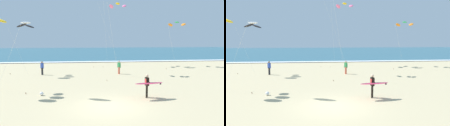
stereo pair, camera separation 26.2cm
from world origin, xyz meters
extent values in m
plane|color=#CCB789|center=(0.00, 0.00, 0.00)|extent=(160.00, 160.00, 0.00)
cube|color=#2D6075|center=(0.00, 55.63, 0.04)|extent=(160.00, 60.00, 0.08)
cube|color=white|center=(0.00, 25.93, 0.09)|extent=(160.00, 1.80, 0.01)
cylinder|color=black|center=(2.92, 1.66, 0.44)|extent=(0.13, 0.13, 0.88)
cylinder|color=black|center=(3.00, 1.84, 0.44)|extent=(0.13, 0.13, 0.88)
cube|color=black|center=(2.96, 1.75, 1.18)|extent=(0.25, 0.36, 0.60)
cube|color=red|center=(2.86, 1.73, 1.22)|extent=(0.04, 0.20, 0.32)
sphere|color=beige|center=(2.96, 1.75, 1.60)|extent=(0.21, 0.21, 0.21)
cylinder|color=black|center=(2.99, 1.52, 1.29)|extent=(0.09, 0.09, 0.26)
cylinder|color=black|center=(2.95, 1.42, 1.16)|extent=(0.26, 0.12, 0.14)
cylinder|color=black|center=(2.93, 1.98, 1.14)|extent=(0.09, 0.09, 0.56)
ellipsoid|color=#D83359|center=(3.01, 1.39, 1.12)|extent=(2.16, 0.81, 0.07)
cube|color=#333333|center=(3.01, 1.39, 1.16)|extent=(1.84, 0.29, 0.01)
cube|color=#262628|center=(3.89, 1.52, 1.05)|extent=(0.12, 0.03, 0.14)
ellipsoid|color=orange|center=(13.36, 18.59, 6.36)|extent=(1.26, 1.36, 0.57)
ellipsoid|color=green|center=(12.58, 19.21, 6.74)|extent=(1.26, 1.36, 0.20)
ellipsoid|color=orange|center=(11.80, 19.83, 6.36)|extent=(1.26, 1.36, 0.57)
cylinder|color=silver|center=(11.14, 17.41, 3.18)|extent=(2.89, 3.62, 6.17)
cylinder|color=brown|center=(9.70, 15.60, 0.05)|extent=(0.06, 0.06, 0.10)
ellipsoid|color=yellow|center=(-8.20, 5.50, 5.70)|extent=(1.27, 0.99, 0.53)
cylinder|color=silver|center=(-7.25, 4.28, 2.85)|extent=(2.45, 0.76, 5.51)
cylinder|color=brown|center=(-6.03, 3.91, 0.05)|extent=(0.06, 0.06, 0.10)
ellipsoid|color=pink|center=(3.14, 12.40, 8.04)|extent=(0.79, 1.09, 0.49)
ellipsoid|color=yellow|center=(2.41, 12.68, 8.33)|extent=(0.78, 1.08, 0.20)
ellipsoid|color=pink|center=(1.68, 12.96, 8.04)|extent=(0.79, 1.09, 0.49)
cylinder|color=silver|center=(1.55, 10.44, 4.02)|extent=(1.73, 4.50, 7.84)
cylinder|color=brown|center=(0.69, 8.19, 0.05)|extent=(0.06, 0.06, 0.10)
cylinder|color=silver|center=(1.80, 20.23, 5.65)|extent=(4.21, 2.70, 11.10)
cylinder|color=brown|center=(-0.29, 18.89, 0.05)|extent=(0.06, 0.06, 0.10)
ellipsoid|color=black|center=(-8.46, 12.30, 5.71)|extent=(1.30, 0.90, 0.56)
ellipsoid|color=white|center=(-8.28, 13.23, 6.06)|extent=(1.29, 0.90, 0.20)
ellipsoid|color=black|center=(-8.09, 14.16, 5.71)|extent=(1.30, 0.90, 0.56)
cylinder|color=silver|center=(-9.34, 13.44, 2.85)|extent=(2.14, 0.43, 5.51)
cylinder|color=brown|center=(-10.40, 13.65, 0.05)|extent=(0.06, 0.06, 0.10)
cylinder|color=silver|center=(1.57, 20.18, 5.66)|extent=(0.94, 2.79, 11.11)
cylinder|color=brown|center=(1.11, 18.79, 0.05)|extent=(0.06, 0.06, 0.10)
cylinder|color=#D8593F|center=(2.53, 12.32, 0.42)|extent=(0.22, 0.22, 0.84)
cube|color=#339351|center=(2.53, 12.32, 1.11)|extent=(0.35, 0.36, 0.54)
sphere|color=tan|center=(2.53, 12.32, 1.49)|extent=(0.20, 0.20, 0.20)
cylinder|color=#339351|center=(2.39, 12.47, 1.01)|extent=(0.08, 0.08, 0.50)
cylinder|color=#339351|center=(2.68, 12.16, 1.01)|extent=(0.08, 0.08, 0.50)
cylinder|color=black|center=(-6.51, 12.75, 0.42)|extent=(0.22, 0.22, 0.84)
cube|color=#3351B7|center=(-6.51, 12.75, 1.11)|extent=(0.37, 0.33, 0.54)
sphere|color=brown|center=(-6.51, 12.75, 1.49)|extent=(0.20, 0.20, 0.20)
cylinder|color=#3351B7|center=(-6.68, 12.86, 1.01)|extent=(0.08, 0.08, 0.50)
cylinder|color=#3351B7|center=(-6.33, 12.64, 1.01)|extent=(0.08, 0.08, 0.50)
sphere|color=white|center=(-4.70, 3.21, 0.14)|extent=(0.28, 0.28, 0.28)
camera|label=1|loc=(-1.33, -13.09, 4.25)|focal=34.65mm
camera|label=2|loc=(-1.07, -13.12, 4.25)|focal=34.65mm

